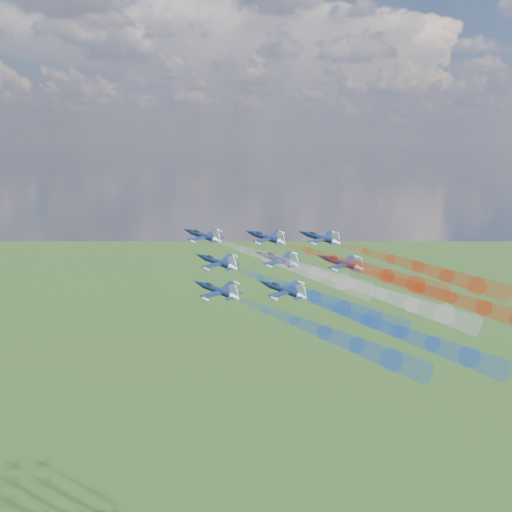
% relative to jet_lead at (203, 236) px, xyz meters
% --- Properties ---
extents(jet_lead, '(15.85, 14.58, 7.00)m').
position_rel_jet_lead_xyz_m(jet_lead, '(0.00, 0.00, 0.00)').
color(jet_lead, black).
extents(trail_lead, '(39.06, 20.11, 11.46)m').
position_rel_jet_lead_xyz_m(trail_lead, '(23.57, -9.83, -4.25)').
color(trail_lead, white).
extents(jet_inner_left, '(15.85, 14.58, 7.00)m').
position_rel_jet_lead_xyz_m(jet_inner_left, '(7.59, -12.20, -3.96)').
color(jet_inner_left, black).
extents(trail_inner_left, '(39.06, 20.11, 11.46)m').
position_rel_jet_lead_xyz_m(trail_inner_left, '(31.16, -22.03, -8.21)').
color(trail_inner_left, blue).
extents(jet_inner_right, '(15.85, 14.58, 7.00)m').
position_rel_jet_lead_xyz_m(jet_inner_right, '(15.11, 3.45, -0.37)').
color(jet_inner_right, black).
extents(trail_inner_right, '(39.06, 20.11, 11.46)m').
position_rel_jet_lead_xyz_m(trail_inner_right, '(38.68, -6.37, -4.63)').
color(trail_inner_right, red).
extents(jet_outer_left, '(15.85, 14.58, 7.00)m').
position_rel_jet_lead_xyz_m(jet_outer_left, '(11.71, -25.07, -7.32)').
color(jet_outer_left, black).
extents(trail_outer_left, '(39.06, 20.11, 11.46)m').
position_rel_jet_lead_xyz_m(trail_outer_left, '(35.28, -34.90, -11.57)').
color(trail_outer_left, blue).
extents(jet_center_third, '(15.85, 14.58, 7.00)m').
position_rel_jet_lead_xyz_m(jet_center_third, '(20.67, -8.20, -3.46)').
color(jet_center_third, black).
extents(trail_center_third, '(39.06, 20.11, 11.46)m').
position_rel_jet_lead_xyz_m(trail_center_third, '(44.24, -18.02, -7.71)').
color(trail_center_third, white).
extents(jet_outer_right, '(15.85, 14.58, 7.00)m').
position_rel_jet_lead_xyz_m(jet_outer_right, '(27.71, 8.18, -0.69)').
color(jet_outer_right, black).
extents(trail_outer_right, '(39.06, 20.11, 11.46)m').
position_rel_jet_lead_xyz_m(trail_outer_right, '(51.27, -1.64, -4.94)').
color(trail_outer_right, red).
extents(jet_rear_left, '(15.85, 14.58, 7.00)m').
position_rel_jet_lead_xyz_m(jet_rear_left, '(24.61, -20.26, -7.57)').
color(jet_rear_left, black).
extents(trail_rear_left, '(39.06, 20.11, 11.46)m').
position_rel_jet_lead_xyz_m(trail_rear_left, '(48.18, -30.09, -11.83)').
color(trail_rear_left, blue).
extents(jet_rear_right, '(15.85, 14.58, 7.00)m').
position_rel_jet_lead_xyz_m(jet_rear_right, '(34.54, -4.08, -4.40)').
color(jet_rear_right, black).
extents(trail_rear_right, '(39.06, 20.11, 11.46)m').
position_rel_jet_lead_xyz_m(trail_rear_right, '(58.11, -13.90, -8.65)').
color(trail_rear_right, red).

